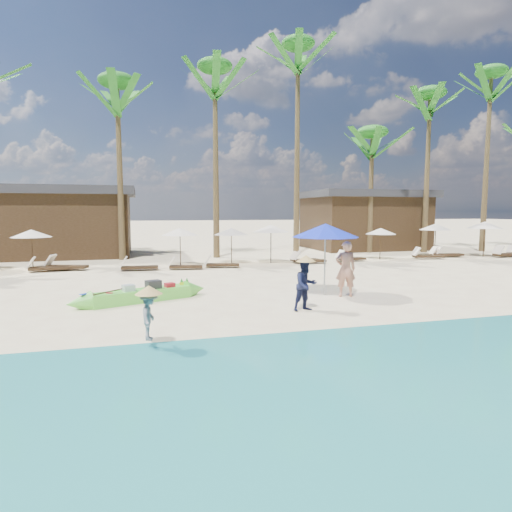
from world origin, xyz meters
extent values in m
plane|color=#FEEEBB|center=(0.00, 0.00, 0.00)|extent=(240.00, 240.00, 0.00)
cube|color=tan|center=(0.00, -5.00, 0.00)|extent=(240.00, 4.50, 0.01)
cube|color=#63DE43|center=(-2.31, 1.96, 0.19)|extent=(3.13, 1.74, 0.37)
cube|color=white|center=(-2.31, 1.96, 0.21)|extent=(2.67, 1.41, 0.17)
cube|color=#262628|center=(-1.94, 2.11, 0.46)|extent=(0.54, 0.48, 0.34)
cube|color=silver|center=(-2.69, 1.86, 0.43)|extent=(0.43, 0.40, 0.28)
cube|color=#AA1622|center=(-1.42, 2.26, 0.40)|extent=(0.36, 0.34, 0.22)
cylinder|color=#AA1622|center=(-3.24, 1.65, 0.33)|extent=(0.22, 0.22, 0.09)
cylinder|color=#262628|center=(-3.43, 1.47, 0.33)|extent=(0.20, 0.20, 0.08)
sphere|color=tan|center=(-3.72, 1.41, 0.38)|extent=(0.18, 0.18, 0.18)
cylinder|color=yellow|center=(-1.01, 2.55, 0.38)|extent=(0.14, 0.14, 0.18)
cylinder|color=yellow|center=(-0.82, 2.63, 0.38)|extent=(0.14, 0.14, 0.18)
imported|color=tan|center=(4.21, 1.03, 0.92)|extent=(0.76, 0.58, 1.84)
imported|color=#161A3D|center=(2.19, -0.52, 0.73)|extent=(0.82, 0.70, 1.47)
imported|color=gray|center=(-2.15, -2.82, 0.69)|extent=(0.48, 0.71, 1.01)
cylinder|color=#99999E|center=(3.68, 1.50, 1.17)|extent=(0.05, 0.05, 2.34)
cone|color=#162CD5|center=(3.68, 1.50, 2.18)|extent=(2.24, 2.24, 0.46)
cylinder|color=#382617|center=(-7.41, 11.12, 0.94)|extent=(0.05, 0.05, 1.88)
cone|color=white|center=(-7.41, 11.12, 1.75)|extent=(1.88, 1.88, 0.38)
cube|color=#382617|center=(-6.46, 10.03, 0.16)|extent=(1.81, 0.73, 0.12)
cube|color=white|center=(-7.24, 9.96, 0.47)|extent=(0.44, 0.60, 0.52)
cube|color=#382617|center=(-5.73, 10.27, 0.16)|extent=(1.95, 1.10, 0.13)
cube|color=white|center=(-6.51, 10.51, 0.49)|extent=(0.57, 0.69, 0.54)
cylinder|color=#382617|center=(-0.35, 10.47, 0.96)|extent=(0.05, 0.05, 1.91)
cone|color=white|center=(-0.35, 10.47, 1.78)|extent=(1.91, 1.91, 0.38)
cube|color=#382617|center=(-2.37, 9.26, 0.15)|extent=(1.72, 0.62, 0.12)
cube|color=white|center=(-3.12, 9.30, 0.45)|extent=(0.40, 0.57, 0.50)
cylinder|color=#382617|center=(2.43, 10.93, 0.93)|extent=(0.05, 0.05, 1.86)
cone|color=white|center=(2.43, 10.93, 1.73)|extent=(1.86, 1.86, 0.37)
cube|color=#382617|center=(-0.21, 9.05, 0.14)|extent=(1.64, 0.73, 0.11)
cube|color=white|center=(-0.90, 9.15, 0.42)|extent=(0.42, 0.56, 0.46)
cube|color=#382617|center=(1.65, 9.28, 0.14)|extent=(1.72, 0.91, 0.12)
cube|color=white|center=(0.95, 9.46, 0.43)|extent=(0.48, 0.60, 0.48)
cylinder|color=#382617|center=(4.54, 10.51, 1.01)|extent=(0.05, 0.05, 2.03)
cone|color=white|center=(4.54, 10.51, 1.89)|extent=(2.03, 2.03, 0.41)
cube|color=#382617|center=(6.43, 10.26, 0.14)|extent=(1.58, 0.61, 0.11)
cube|color=white|center=(5.75, 10.21, 0.41)|extent=(0.38, 0.52, 0.45)
cube|color=#382617|center=(6.56, 9.77, 0.15)|extent=(1.73, 0.86, 0.12)
cube|color=white|center=(5.84, 9.92, 0.44)|extent=(0.47, 0.60, 0.48)
cylinder|color=#382617|center=(11.25, 10.53, 0.89)|extent=(0.04, 0.04, 1.78)
cone|color=white|center=(11.25, 10.53, 1.66)|extent=(1.78, 1.78, 0.36)
cube|color=#382617|center=(9.14, 10.05, 0.14)|extent=(1.64, 0.59, 0.11)
cube|color=white|center=(8.43, 10.02, 0.43)|extent=(0.38, 0.54, 0.47)
cylinder|color=#382617|center=(15.55, 11.24, 0.99)|extent=(0.05, 0.05, 1.99)
cone|color=white|center=(15.55, 11.24, 1.85)|extent=(1.99, 1.99, 0.40)
cube|color=#382617|center=(14.13, 9.95, 0.16)|extent=(1.84, 0.90, 0.12)
cube|color=white|center=(13.36, 10.10, 0.47)|extent=(0.50, 0.64, 0.51)
cube|color=#382617|center=(15.71, 10.49, 0.15)|extent=(1.74, 0.91, 0.12)
cube|color=white|center=(15.00, 10.66, 0.44)|extent=(0.49, 0.61, 0.49)
cylinder|color=#382617|center=(18.39, 10.32, 1.06)|extent=(0.05, 0.05, 2.11)
cone|color=white|center=(18.39, 10.32, 1.96)|extent=(2.11, 2.11, 0.42)
cube|color=#382617|center=(16.03, 10.55, 0.15)|extent=(1.78, 0.78, 0.12)
cube|color=white|center=(15.28, 10.65, 0.45)|extent=(0.46, 0.60, 0.50)
cube|color=#382617|center=(19.52, 9.61, 0.16)|extent=(1.90, 0.82, 0.13)
cube|color=white|center=(18.72, 9.51, 0.49)|extent=(0.48, 0.64, 0.54)
cube|color=white|center=(20.45, 10.21, 0.43)|extent=(0.51, 0.61, 0.47)
cone|color=brown|center=(-3.36, 14.27, 5.04)|extent=(0.40, 0.40, 10.08)
ellipsoid|color=#1D6D1B|center=(-3.36, 14.27, 10.08)|extent=(2.08, 2.08, 0.88)
cone|color=brown|center=(2.15, 14.01, 5.63)|extent=(0.40, 0.40, 11.26)
ellipsoid|color=#1D6D1B|center=(2.15, 14.01, 11.26)|extent=(2.08, 2.08, 0.88)
cone|color=brown|center=(7.45, 14.38, 6.58)|extent=(0.40, 0.40, 13.16)
ellipsoid|color=#1D6D1B|center=(7.45, 14.38, 13.16)|extent=(2.08, 2.08, 0.88)
cone|color=brown|center=(12.84, 14.52, 4.04)|extent=(0.40, 0.40, 8.07)
ellipsoid|color=#1D6D1B|center=(12.84, 14.52, 8.07)|extent=(2.08, 2.08, 0.88)
cone|color=brown|center=(16.57, 13.68, 5.32)|extent=(0.40, 0.40, 10.64)
ellipsoid|color=#1D6D1B|center=(16.57, 13.68, 10.64)|extent=(2.08, 2.08, 0.88)
cone|color=brown|center=(21.07, 13.33, 6.13)|extent=(0.40, 0.40, 12.26)
ellipsoid|color=#1D6D1B|center=(21.07, 13.33, 12.26)|extent=(2.08, 2.08, 0.88)
cube|color=#382617|center=(-8.00, 17.50, 1.90)|extent=(10.00, 6.00, 3.80)
cube|color=#2D2D33|center=(-8.00, 17.50, 4.05)|extent=(10.80, 6.60, 0.50)
cube|color=#382617|center=(14.00, 17.50, 1.90)|extent=(8.00, 6.00, 3.80)
cube|color=#2D2D33|center=(14.00, 17.50, 4.05)|extent=(8.80, 6.60, 0.50)
camera|label=1|loc=(-2.26, -11.68, 2.82)|focal=30.00mm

